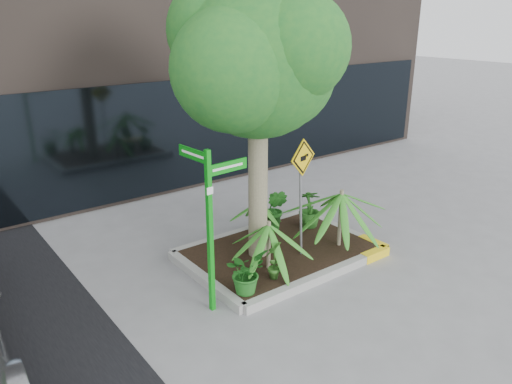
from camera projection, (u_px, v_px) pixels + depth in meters
ground at (282, 265)px, 8.68m from camera, size 80.00×80.00×0.00m
planter at (282, 251)px, 8.98m from camera, size 3.35×2.36×0.15m
tree at (257, 60)px, 7.67m from camera, size 3.17×2.81×4.75m
palm_front at (342, 194)px, 8.78m from camera, size 1.19×1.19×1.33m
palm_left at (269, 225)px, 8.04m from camera, size 0.94×0.94×1.04m
palm_back at (259, 202)px, 9.36m from camera, size 0.77×0.77×0.86m
shrub_a at (246, 272)px, 7.47m from camera, size 0.75×0.75×0.68m
shrub_b at (310, 208)px, 9.78m from camera, size 0.60×0.60×0.76m
shrub_c at (274, 260)px, 7.87m from camera, size 0.48×0.48×0.65m
shrub_d at (275, 209)px, 9.62m from camera, size 0.64×0.64×0.85m
street_sign_post at (210, 213)px, 6.95m from camera, size 0.73×0.72×2.44m
cattle_sign at (302, 178)px, 8.32m from camera, size 0.63×0.17×2.07m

